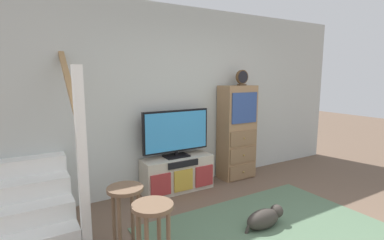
# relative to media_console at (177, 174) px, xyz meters

# --- Properties ---
(back_wall) EXTENTS (6.40, 0.12, 2.70)m
(back_wall) POSITION_rel_media_console_xyz_m (0.30, 0.27, 1.09)
(back_wall) COLOR #B2B7B2
(back_wall) RESTS_ON ground_plane
(area_rug) EXTENTS (2.60, 1.80, 0.01)m
(area_rug) POSITION_rel_media_console_xyz_m (0.30, -1.59, -0.25)
(area_rug) COLOR #4C664C
(area_rug) RESTS_ON ground_plane
(media_console) EXTENTS (1.06, 0.38, 0.51)m
(media_console) POSITION_rel_media_console_xyz_m (0.00, 0.00, 0.00)
(media_console) COLOR #BCB29E
(media_console) RESTS_ON ground_plane
(television) EXTENTS (1.03, 0.22, 0.69)m
(television) POSITION_rel_media_console_xyz_m (0.00, 0.02, 0.62)
(television) COLOR black
(television) RESTS_ON media_console
(side_cabinet) EXTENTS (0.58, 0.38, 1.53)m
(side_cabinet) POSITION_rel_media_console_xyz_m (1.12, 0.01, 0.51)
(side_cabinet) COLOR #93704C
(side_cabinet) RESTS_ON ground_plane
(desk_clock) EXTENTS (0.23, 0.08, 0.25)m
(desk_clock) POSITION_rel_media_console_xyz_m (1.19, -0.00, 1.40)
(desk_clock) COLOR #4C3823
(desk_clock) RESTS_ON side_cabinet
(staircase) EXTENTS (1.00, 1.36, 2.20)m
(staircase) POSITION_rel_media_console_xyz_m (-1.94, 0.01, 0.11)
(staircase) COLOR white
(staircase) RESTS_ON ground_plane
(bar_stool_near) EXTENTS (0.34, 0.34, 0.68)m
(bar_stool_near) POSITION_rel_media_console_xyz_m (-1.07, -1.60, 0.25)
(bar_stool_near) COLOR brown
(bar_stool_near) RESTS_ON ground_plane
(bar_stool_far) EXTENTS (0.34, 0.34, 0.67)m
(bar_stool_far) POSITION_rel_media_console_xyz_m (-1.14, -1.11, 0.25)
(bar_stool_far) COLOR brown
(bar_stool_far) RESTS_ON ground_plane
(dog) EXTENTS (0.54, 0.21, 0.23)m
(dog) POSITION_rel_media_console_xyz_m (0.34, -1.45, -0.14)
(dog) COLOR #332D28
(dog) RESTS_ON ground_plane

